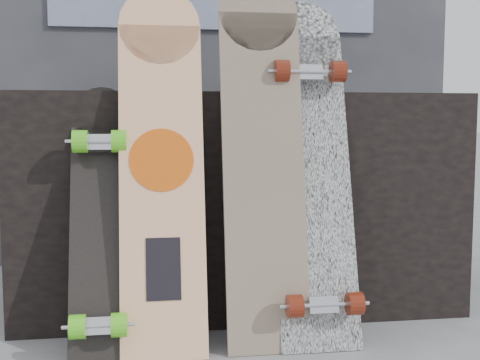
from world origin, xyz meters
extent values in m
plane|color=slate|center=(0.00, 0.00, 0.00)|extent=(60.00, 60.00, 0.00)
cube|color=black|center=(0.00, 0.50, 0.40)|extent=(1.60, 0.60, 0.80)
cube|color=#313136|center=(0.00, 1.35, 1.10)|extent=(2.40, 0.20, 2.20)
cube|color=#55366E|center=(-0.32, 0.49, 0.85)|extent=(0.18, 0.12, 0.10)
cube|color=#55366E|center=(0.30, 0.49, 0.86)|extent=(0.14, 0.14, 0.12)
cube|color=#D1B78C|center=(0.07, 0.64, 0.83)|extent=(0.22, 0.10, 0.06)
cube|color=beige|center=(-0.29, 0.09, 0.50)|extent=(0.26, 0.27, 1.01)
cylinder|color=beige|center=(-0.29, 0.21, 1.00)|extent=(0.26, 0.08, 0.26)
cylinder|color=#E0550E|center=(-0.29, 0.10, 0.59)|extent=(0.20, 0.05, 0.19)
cube|color=black|center=(-0.29, 0.02, 0.26)|extent=(0.10, 0.05, 0.18)
cube|color=#D1AF8E|center=(0.02, 0.08, 0.53)|extent=(0.26, 0.25, 1.05)
cylinder|color=#D1AF8E|center=(0.02, 0.20, 1.05)|extent=(0.26, 0.07, 0.26)
cube|color=white|center=(0.18, 0.10, 0.49)|extent=(0.26, 0.30, 0.99)
cylinder|color=white|center=(0.18, 0.25, 0.98)|extent=(0.26, 0.09, 0.25)
cube|color=silver|center=(0.18, -0.04, 0.15)|extent=(0.09, 0.04, 0.06)
cylinder|color=#5E1B0D|center=(0.09, -0.06, 0.16)|extent=(0.05, 0.07, 0.07)
cylinder|color=#5E1B0D|center=(0.28, -0.06, 0.16)|extent=(0.05, 0.07, 0.07)
cube|color=silver|center=(0.18, 0.16, 0.86)|extent=(0.09, 0.04, 0.06)
cylinder|color=#5E1B0D|center=(0.09, 0.15, 0.86)|extent=(0.05, 0.07, 0.07)
cylinder|color=#5E1B0D|center=(0.28, 0.15, 0.86)|extent=(0.05, 0.07, 0.07)
cube|color=black|center=(-0.48, 0.10, 0.36)|extent=(0.19, 0.26, 0.73)
cylinder|color=black|center=(-0.48, 0.22, 0.72)|extent=(0.19, 0.07, 0.18)
cube|color=silver|center=(-0.48, -0.03, 0.11)|extent=(0.09, 0.04, 0.06)
cylinder|color=#54CC1C|center=(-0.54, -0.05, 0.12)|extent=(0.04, 0.07, 0.07)
cylinder|color=#54CC1C|center=(-0.42, -0.05, 0.12)|extent=(0.05, 0.07, 0.07)
cube|color=silver|center=(-0.48, 0.15, 0.64)|extent=(0.09, 0.04, 0.06)
cylinder|color=#54CC1C|center=(-0.54, 0.13, 0.64)|extent=(0.04, 0.07, 0.07)
cylinder|color=#54CC1C|center=(-0.42, 0.13, 0.64)|extent=(0.05, 0.07, 0.07)
camera|label=1|loc=(-0.32, -1.76, 0.71)|focal=45.00mm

